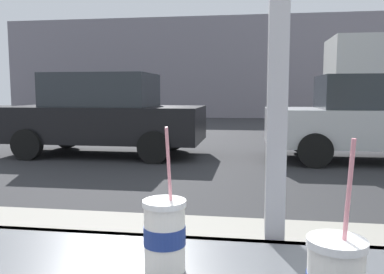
{
  "coord_description": "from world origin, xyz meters",
  "views": [
    {
      "loc": [
        -0.06,
        -0.98,
        1.39
      ],
      "look_at": [
        -0.49,
        1.86,
        1.06
      ],
      "focal_mm": 37.56,
      "sensor_mm": 36.0,
      "label": 1
    }
  ],
  "objects": [
    {
      "name": "soda_cup_right",
      "position": [
        -0.24,
        -0.18,
        1.09
      ],
      "size": [
        0.09,
        0.09,
        0.31
      ],
      "color": "white",
      "rests_on": "window_counter"
    },
    {
      "name": "parked_car_silver",
      "position": [
        2.49,
        7.47,
        0.87
      ],
      "size": [
        4.57,
        2.0,
        1.72
      ],
      "color": "#BCBCC1",
      "rests_on": "ground"
    },
    {
      "name": "parked_car_black",
      "position": [
        -3.29,
        7.47,
        0.9
      ],
      "size": [
        4.29,
        2.0,
        1.79
      ],
      "color": "black",
      "rests_on": "ground"
    },
    {
      "name": "building_facade_far",
      "position": [
        0.0,
        21.27,
        2.7
      ],
      "size": [
        28.0,
        1.2,
        5.41
      ],
      "primitive_type": "cube",
      "color": "gray",
      "rests_on": "ground"
    },
    {
      "name": "ground_plane",
      "position": [
        0.0,
        8.0,
        0.0
      ],
      "size": [
        60.0,
        60.0,
        0.0
      ],
      "primitive_type": "plane",
      "color": "#2D2D30"
    }
  ]
}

